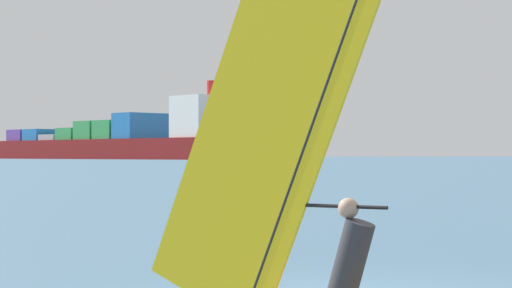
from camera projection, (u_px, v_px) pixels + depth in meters
name	position (u px, v px, depth m)	size (l,w,h in m)	color
windsurfer	(310.00, 216.00, 10.40)	(3.22, 3.19, 4.45)	orange
cargo_ship	(125.00, 141.00, 405.58)	(109.56, 148.65, 29.77)	maroon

